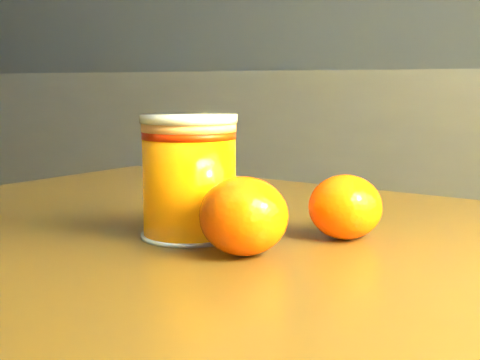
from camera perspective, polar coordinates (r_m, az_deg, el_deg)
The scene contains 5 objects.
kitchen_counter at distance 2.27m, azimuth 0.72°, elevation -2.32°, with size 3.15×0.60×0.90m, color #535459.
table at distance 0.61m, azimuth 1.87°, elevation -14.07°, with size 1.01×0.73×0.73m.
juice_glass at distance 0.61m, azimuth -4.34°, elevation 0.27°, with size 0.09×0.09×0.11m.
orange_front at distance 0.55m, azimuth 0.31°, elevation -3.09°, with size 0.07×0.07×0.07m, color #FF5605.
orange_back at distance 0.61m, azimuth 8.97°, elevation -2.29°, with size 0.07×0.07×0.06m, color #FF5605.
Camera 1 is at (1.18, -0.44, 0.87)m, focal length 50.00 mm.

